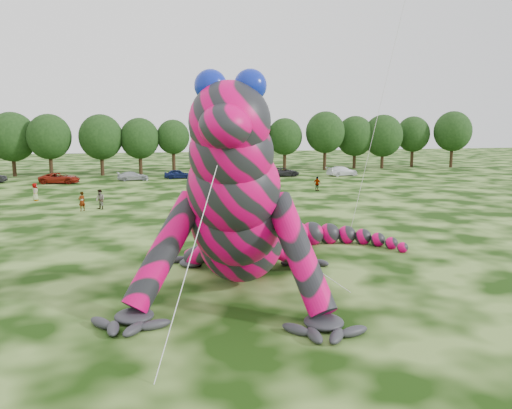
{
  "coord_description": "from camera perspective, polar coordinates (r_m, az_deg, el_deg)",
  "views": [
    {
      "loc": [
        -5.23,
        -24.6,
        7.98
      ],
      "look_at": [
        0.62,
        -0.72,
        4.0
      ],
      "focal_mm": 35.0,
      "sensor_mm": 36.0,
      "label": 1
    }
  ],
  "objects": [
    {
      "name": "spectator_3",
      "position": [
        60.4,
        7.02,
        2.37
      ],
      "size": [
        1.01,
        1.02,
        1.73
      ],
      "primitive_type": "imported",
      "rotation": [
        0.0,
        0.0,
        2.34
      ],
      "color": "gray",
      "rests_on": "ground"
    },
    {
      "name": "tree_9",
      "position": [
        82.27,
        -9.42,
        6.54
      ],
      "size": [
        5.27,
        4.74,
        8.68
      ],
      "primitive_type": null,
      "color": "black",
      "rests_on": "ground"
    },
    {
      "name": "spectator_5",
      "position": [
        47.05,
        1.08,
        0.59
      ],
      "size": [
        1.82,
        1.2,
        1.88
      ],
      "primitive_type": "imported",
      "rotation": [
        0.0,
        0.0,
        0.41
      ],
      "color": "gray",
      "rests_on": "ground"
    },
    {
      "name": "tree_14",
      "position": [
        91.93,
        11.22,
        6.98
      ],
      "size": [
        6.82,
        6.14,
        9.4
      ],
      "primitive_type": null,
      "color": "black",
      "rests_on": "ground"
    },
    {
      "name": "tree_6",
      "position": [
        82.28,
        -22.51,
        6.26
      ],
      "size": [
        6.52,
        5.86,
        9.49
      ],
      "primitive_type": null,
      "color": "black",
      "rests_on": "ground"
    },
    {
      "name": "tree_10",
      "position": [
        84.17,
        -5.17,
        7.31
      ],
      "size": [
        7.09,
        6.38,
        10.5
      ],
      "primitive_type": null,
      "color": "black",
      "rests_on": "ground"
    },
    {
      "name": "car_3",
      "position": [
        73.25,
        -13.89,
        3.18
      ],
      "size": [
        4.53,
        2.28,
        1.26
      ],
      "primitive_type": "imported",
      "rotation": [
        0.0,
        0.0,
        1.69
      ],
      "color": "#A5AAAE",
      "rests_on": "ground"
    },
    {
      "name": "spectator_1",
      "position": [
        49.17,
        -17.38,
        0.55
      ],
      "size": [
        1.15,
        1.16,
        1.89
      ],
      "primitive_type": "imported",
      "rotation": [
        0.0,
        0.0,
        5.46
      ],
      "color": "gray",
      "rests_on": "ground"
    },
    {
      "name": "car_5",
      "position": [
        76.21,
        -1.59,
        3.7
      ],
      "size": [
        4.26,
        1.94,
        1.35
      ],
      "primitive_type": "imported",
      "rotation": [
        0.0,
        0.0,
        1.7
      ],
      "color": "silver",
      "rests_on": "ground"
    },
    {
      "name": "tree_5",
      "position": [
        85.0,
        -26.07,
        6.2
      ],
      "size": [
        7.16,
        6.44,
        9.8
      ],
      "primitive_type": null,
      "color": "black",
      "rests_on": "ground"
    },
    {
      "name": "car_6",
      "position": [
        76.74,
        3.17,
        3.73
      ],
      "size": [
        4.94,
        2.35,
        1.36
      ],
      "primitive_type": "imported",
      "rotation": [
        0.0,
        0.0,
        1.59
      ],
      "color": "black",
      "rests_on": "ground"
    },
    {
      "name": "spectator_0",
      "position": [
        48.77,
        -19.28,
        0.34
      ],
      "size": [
        0.79,
        0.74,
        1.81
      ],
      "primitive_type": "imported",
      "rotation": [
        0.0,
        0.0,
        3.8
      ],
      "color": "gray",
      "rests_on": "ground"
    },
    {
      "name": "tree_12",
      "position": [
        86.19,
        3.3,
        6.86
      ],
      "size": [
        5.99,
        5.39,
        8.97
      ],
      "primitive_type": null,
      "color": "black",
      "rests_on": "ground"
    },
    {
      "name": "tree_15",
      "position": [
        93.3,
        14.29,
        6.98
      ],
      "size": [
        7.17,
        6.45,
        9.63
      ],
      "primitive_type": null,
      "color": "black",
      "rests_on": "ground"
    },
    {
      "name": "tree_17",
      "position": [
        99.4,
        21.53,
        6.94
      ],
      "size": [
        6.98,
        6.28,
        10.3
      ],
      "primitive_type": null,
      "color": "black",
      "rests_on": "ground"
    },
    {
      "name": "spectator_4",
      "position": [
        57.15,
        -23.92,
        1.32
      ],
      "size": [
        0.6,
        0.91,
        1.85
      ],
      "primitive_type": "imported",
      "rotation": [
        0.0,
        0.0,
        1.55
      ],
      "color": "gray",
      "rests_on": "ground"
    },
    {
      "name": "inflatable_gecko",
      "position": [
        25.63,
        -1.41,
        2.74
      ],
      "size": [
        22.77,
        24.81,
        10.2
      ],
      "primitive_type": null,
      "rotation": [
        0.0,
        0.0,
        -0.32
      ],
      "color": "#D00056",
      "rests_on": "ground"
    },
    {
      "name": "tree_7",
      "position": [
        81.61,
        -17.27,
        6.52
      ],
      "size": [
        6.68,
        6.01,
        9.48
      ],
      "primitive_type": null,
      "color": "black",
      "rests_on": "ground"
    },
    {
      "name": "car_2",
      "position": [
        72.54,
        -21.51,
        2.82
      ],
      "size": [
        5.61,
        3.35,
        1.46
      ],
      "primitive_type": "imported",
      "rotation": [
        0.0,
        0.0,
        1.38
      ],
      "color": "maroon",
      "rests_on": "ground"
    },
    {
      "name": "car_4",
      "position": [
        74.37,
        -8.92,
        3.46
      ],
      "size": [
        4.12,
        1.87,
        1.37
      ],
      "primitive_type": "imported",
      "rotation": [
        0.0,
        0.0,
        1.51
      ],
      "color": "#0F1845",
      "rests_on": "ground"
    },
    {
      "name": "tree_16",
      "position": [
        98.14,
        17.47,
        6.86
      ],
      "size": [
        6.26,
        5.63,
        9.37
      ],
      "primitive_type": null,
      "color": "black",
      "rests_on": "ground"
    },
    {
      "name": "tree_13",
      "position": [
        87.95,
        7.9,
        7.22
      ],
      "size": [
        6.83,
        6.15,
        10.13
      ],
      "primitive_type": null,
      "color": "black",
      "rests_on": "ground"
    },
    {
      "name": "ground",
      "position": [
        26.39,
        -1.69,
        -8.41
      ],
      "size": [
        240.0,
        240.0,
        0.0
      ],
      "primitive_type": "plane",
      "color": "#16330A",
      "rests_on": "ground"
    },
    {
      "name": "tree_8",
      "position": [
        81.67,
        -13.12,
        6.5
      ],
      "size": [
        6.14,
        5.53,
        8.94
      ],
      "primitive_type": null,
      "color": "black",
      "rests_on": "ground"
    },
    {
      "name": "tree_11",
      "position": [
        85.0,
        -0.83,
        7.22
      ],
      "size": [
        7.01,
        6.31,
        10.07
      ],
      "primitive_type": null,
      "color": "black",
      "rests_on": "ground"
    },
    {
      "name": "car_7",
      "position": [
        78.59,
        9.82,
        3.78
      ],
      "size": [
        5.38,
        2.98,
        1.47
      ],
      "primitive_type": "imported",
      "rotation": [
        0.0,
        0.0,
        1.76
      ],
      "color": "white",
      "rests_on": "ground"
    }
  ]
}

